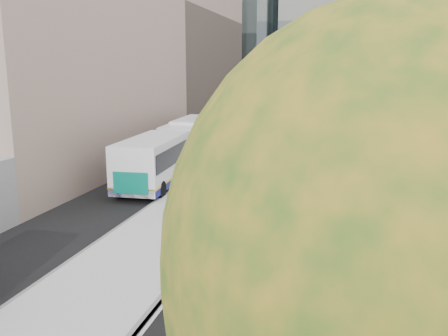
% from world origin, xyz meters
% --- Properties ---
extents(bus_platform, '(4.25, 150.00, 0.15)m').
position_xyz_m(bus_platform, '(-3.88, 35.00, 0.07)').
color(bus_platform, '#B6B6B6').
rests_on(bus_platform, ground).
extents(sidewalk, '(4.75, 150.00, 0.08)m').
position_xyz_m(sidewalk, '(4.12, 35.00, 0.04)').
color(sidewalk, gray).
rests_on(sidewalk, ground).
extents(building_midrise, '(24.00, 46.00, 25.00)m').
position_xyz_m(building_midrise, '(-22.50, 41.00, 12.50)').
color(building_midrise, gray).
rests_on(building_midrise, ground).
extents(building_far_block, '(30.00, 18.00, 30.00)m').
position_xyz_m(building_far_block, '(6.00, 96.00, 15.00)').
color(building_far_block, gray).
rests_on(building_far_block, ground).
extents(tree_b, '(4.00, 4.00, 6.97)m').
position_xyz_m(tree_b, '(3.60, 5.00, 5.04)').
color(tree_b, black).
rests_on(tree_b, sidewalk).
extents(tree_c, '(4.20, 4.20, 7.28)m').
position_xyz_m(tree_c, '(3.60, 13.00, 5.25)').
color(tree_c, black).
rests_on(tree_c, sidewalk).
extents(bus_far, '(3.60, 17.62, 2.92)m').
position_xyz_m(bus_far, '(-7.59, 30.79, 1.59)').
color(bus_far, white).
rests_on(bus_far, ground).
extents(distant_car, '(2.95, 4.54, 1.44)m').
position_xyz_m(distant_car, '(-7.69, 50.42, 0.72)').
color(distant_car, white).
rests_on(distant_car, ground).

